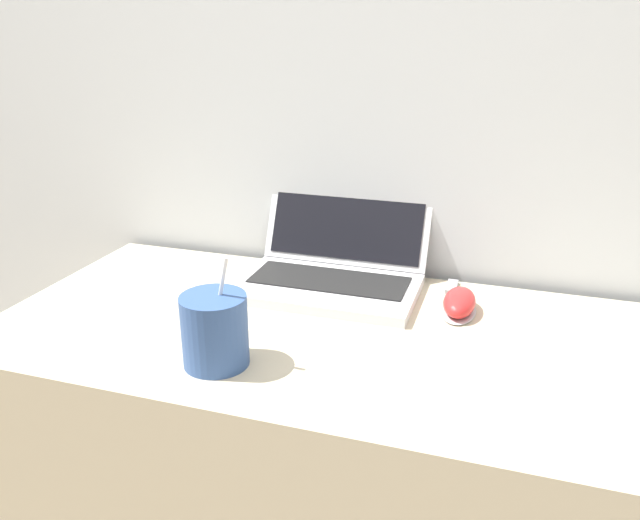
{
  "coord_description": "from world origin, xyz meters",
  "views": [
    {
      "loc": [
        0.24,
        -0.63,
        1.24
      ],
      "look_at": [
        -0.09,
        0.38,
        0.85
      ],
      "focal_mm": 35.0,
      "sensor_mm": 36.0,
      "label": 1
    }
  ],
  "objects_px": {
    "drink_cup": "(215,329)",
    "computer_mouse": "(459,303)",
    "laptop": "(336,256)",
    "usb_stick": "(452,287)"
  },
  "relations": [
    {
      "from": "laptop",
      "to": "usb_stick",
      "type": "height_order",
      "value": "laptop"
    },
    {
      "from": "drink_cup",
      "to": "computer_mouse",
      "type": "xyz_separation_m",
      "value": [
        0.33,
        0.29,
        -0.04
      ]
    },
    {
      "from": "laptop",
      "to": "computer_mouse",
      "type": "relative_size",
      "value": 2.96
    },
    {
      "from": "drink_cup",
      "to": "computer_mouse",
      "type": "bearing_deg",
      "value": 41.56
    },
    {
      "from": "laptop",
      "to": "drink_cup",
      "type": "xyz_separation_m",
      "value": [
        -0.08,
        -0.36,
        0.0
      ]
    },
    {
      "from": "laptop",
      "to": "usb_stick",
      "type": "xyz_separation_m",
      "value": [
        0.23,
        0.04,
        -0.05
      ]
    },
    {
      "from": "laptop",
      "to": "drink_cup",
      "type": "relative_size",
      "value": 1.94
    },
    {
      "from": "drink_cup",
      "to": "computer_mouse",
      "type": "distance_m",
      "value": 0.44
    },
    {
      "from": "drink_cup",
      "to": "laptop",
      "type": "bearing_deg",
      "value": 77.52
    },
    {
      "from": "drink_cup",
      "to": "usb_stick",
      "type": "bearing_deg",
      "value": 52.56
    }
  ]
}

